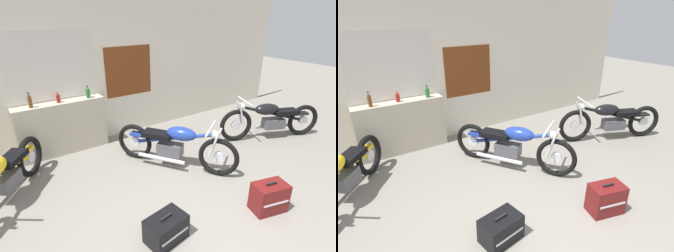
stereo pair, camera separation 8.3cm
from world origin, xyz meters
TOP-DOWN VIEW (x-y plane):
  - wall_back at (-0.01, 3.35)m, footprint 10.00×0.07m
  - sill_counter at (-0.62, 3.17)m, footprint 1.50×0.28m
  - bottle_leftmost at (-1.06, 3.14)m, footprint 0.06×0.06m
  - bottle_left_center at (-0.62, 3.17)m, footprint 0.07×0.07m
  - bottle_center at (-0.12, 3.14)m, footprint 0.07×0.07m
  - motorcycle_yellow at (-1.66, 2.16)m, footprint 1.24×1.67m
  - motorcycle_blue at (0.72, 1.65)m, footprint 1.22×1.77m
  - motorcycle_black at (2.94, 1.44)m, footprint 1.98×1.00m
  - hard_case_black at (-0.25, 0.44)m, footprint 0.49×0.36m
  - hard_case_darkred at (1.10, 0.10)m, footprint 0.48×0.37m

SIDE VIEW (x-z plane):
  - hard_case_black at x=-0.25m, z-range -0.01..0.31m
  - hard_case_darkred at x=1.10m, z-range -0.01..0.40m
  - motorcycle_yellow at x=-1.66m, z-range 0.00..0.79m
  - motorcycle_blue at x=0.72m, z-range 0.00..0.80m
  - motorcycle_black at x=2.94m, z-range -0.01..0.82m
  - sill_counter at x=-0.62m, z-range 0.00..0.95m
  - bottle_left_center at x=-0.62m, z-range 0.94..1.11m
  - bottle_center at x=-0.12m, z-range 0.93..1.15m
  - bottle_leftmost at x=-1.06m, z-range 0.93..1.19m
  - wall_back at x=-0.01m, z-range 0.00..2.80m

